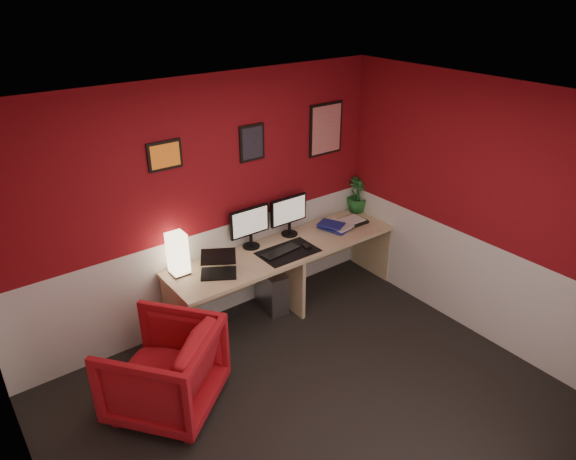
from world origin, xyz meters
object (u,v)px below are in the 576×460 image
object	(u,v)px
shoji_lamp	(178,255)
pc_tower	(271,289)
laptop	(218,264)
monitor_left	(250,222)
monitor_right	(289,210)
zen_tray	(350,222)
potted_plant	(357,195)
desk	(287,277)
armchair	(164,369)

from	to	relation	value
shoji_lamp	pc_tower	xyz separation A→B (m)	(0.99, -0.09, -0.70)
laptop	monitor_left	world-z (taller)	monitor_left
monitor_right	zen_tray	bearing A→B (deg)	-14.61
monitor_right	potted_plant	size ratio (longest dim) A/B	1.38
potted_plant	monitor_right	bearing A→B (deg)	-179.46
monitor_right	shoji_lamp	bearing A→B (deg)	-178.56
shoji_lamp	potted_plant	bearing A→B (deg)	1.05
laptop	pc_tower	distance (m)	0.94
laptop	monitor_right	size ratio (longest dim) A/B	0.57
monitor_left	monitor_right	distance (m)	0.49
desk	armchair	size ratio (longest dim) A/B	3.10
laptop	monitor_left	size ratio (longest dim) A/B	0.57
zen_tray	potted_plant	world-z (taller)	potted_plant
pc_tower	potted_plant	bearing A→B (deg)	14.14
potted_plant	pc_tower	xyz separation A→B (m)	(-1.35, -0.13, -0.71)
laptop	monitor_right	distance (m)	1.08
monitor_left	zen_tray	size ratio (longest dim) A/B	1.66
monitor_left	monitor_right	world-z (taller)	same
laptop	monitor_right	world-z (taller)	monitor_right
desk	zen_tray	distance (m)	1.00
shoji_lamp	monitor_left	distance (m)	0.84
monitor_left	zen_tray	distance (m)	1.26
desk	monitor_right	distance (m)	0.72
desk	monitor_left	world-z (taller)	monitor_left
desk	armchair	xyz separation A→B (m)	(-1.67, -0.56, 0.02)
shoji_lamp	zen_tray	world-z (taller)	shoji_lamp
shoji_lamp	monitor_left	xyz separation A→B (m)	(0.83, 0.04, 0.09)
shoji_lamp	laptop	size ratio (longest dim) A/B	1.21
monitor_right	laptop	bearing A→B (deg)	-165.53
shoji_lamp	armchair	bearing A→B (deg)	-126.24
monitor_left	potted_plant	xyz separation A→B (m)	(1.50, -0.00, -0.08)
desk	laptop	size ratio (longest dim) A/B	7.88
monitor_left	potted_plant	size ratio (longest dim) A/B	1.38
potted_plant	desk	bearing A→B (deg)	-169.15
pc_tower	zen_tray	bearing A→B (deg)	4.95
armchair	desk	bearing A→B (deg)	159.97
monitor_right	zen_tray	xyz separation A→B (m)	(0.72, -0.19, -0.28)
monitor_left	potted_plant	distance (m)	1.50
desk	monitor_right	bearing A→B (deg)	48.05
monitor_right	armchair	xyz separation A→B (m)	(-1.87, -0.78, -0.64)
laptop	pc_tower	world-z (taller)	laptop
desk	monitor_right	world-z (taller)	monitor_right
laptop	monitor_right	bearing A→B (deg)	45.52
laptop	zen_tray	distance (m)	1.76
desk	shoji_lamp	bearing A→B (deg)	170.47
zen_tray	pc_tower	world-z (taller)	zen_tray
laptop	potted_plant	world-z (taller)	potted_plant
armchair	zen_tray	bearing A→B (deg)	154.32
shoji_lamp	potted_plant	xyz separation A→B (m)	(2.33, 0.04, 0.01)
shoji_lamp	potted_plant	world-z (taller)	potted_plant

